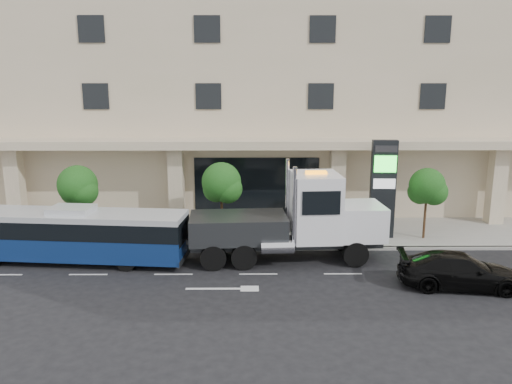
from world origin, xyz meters
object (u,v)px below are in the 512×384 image
city_bus (73,234)px  tow_truck (296,221)px  black_sedan (460,271)px  signage_pylon (383,189)px

city_bus → tow_truck: bearing=7.0°
black_sedan → signage_pylon: 7.47m
black_sedan → signage_pylon: bearing=21.6°
city_bus → black_sedan: bearing=-4.7°
signage_pylon → black_sedan: bearing=-72.9°
city_bus → tow_truck: size_ratio=1.04×
city_bus → signage_pylon: (16.29, 3.59, 1.53)m
tow_truck → city_bus: bearing=177.6°
tow_truck → black_sedan: bearing=-31.0°
city_bus → tow_truck: tow_truck is taller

